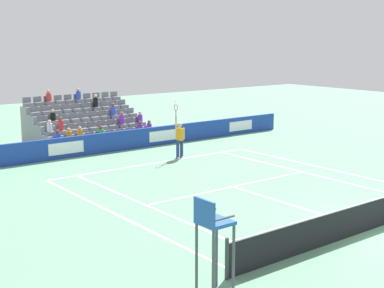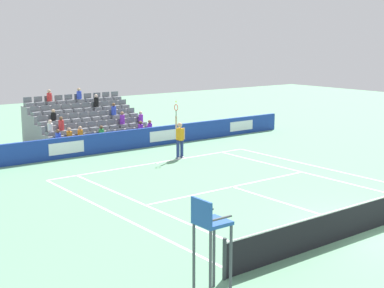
{
  "view_description": "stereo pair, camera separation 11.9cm",
  "coord_description": "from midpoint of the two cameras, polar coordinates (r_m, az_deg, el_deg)",
  "views": [
    {
      "loc": [
        14.43,
        9.59,
        5.82
      ],
      "look_at": [
        -0.78,
        -10.07,
        1.1
      ],
      "focal_mm": 51.99,
      "sensor_mm": 36.0,
      "label": 1
    },
    {
      "loc": [
        14.33,
        9.67,
        5.82
      ],
      "look_at": [
        -0.78,
        -10.07,
        1.1
      ],
      "focal_mm": 51.99,
      "sensor_mm": 36.0,
      "label": 2
    }
  ],
  "objects": [
    {
      "name": "ground_plane",
      "position": [
        18.26,
        17.67,
        -8.36
      ],
      "size": [
        80.0,
        80.0,
        0.0
      ],
      "primitive_type": "plane",
      "color": "#669E77"
    },
    {
      "name": "line_baseline",
      "position": [
        26.53,
        -3.87,
        -1.94
      ],
      "size": [
        10.97,
        0.1,
        0.01
      ],
      "primitive_type": "cube",
      "color": "white",
      "rests_on": "ground"
    },
    {
      "name": "line_service",
      "position": [
        22.31,
        4.05,
        -4.39
      ],
      "size": [
        8.23,
        0.1,
        0.01
      ],
      "primitive_type": "cube",
      "color": "white",
      "rests_on": "ground"
    },
    {
      "name": "line_centre_service",
      "position": [
        20.13,
        10.15,
        -6.22
      ],
      "size": [
        0.1,
        6.4,
        0.01
      ],
      "primitive_type": "cube",
      "color": "white",
      "rests_on": "ground"
    },
    {
      "name": "line_singles_sideline_left",
      "position": [
        19.54,
        -4.16,
        -6.6
      ],
      "size": [
        0.1,
        11.89,
        0.01
      ],
      "primitive_type": "cube",
      "color": "white",
      "rests_on": "ground"
    },
    {
      "name": "line_singles_sideline_right",
      "position": [
        24.87,
        11.86,
        -3.01
      ],
      "size": [
        0.1,
        11.89,
        0.01
      ],
      "primitive_type": "cube",
      "color": "white",
      "rests_on": "ground"
    },
    {
      "name": "line_doubles_sideline_left",
      "position": [
        18.86,
        -7.65,
        -7.32
      ],
      "size": [
        0.1,
        11.89,
        0.01
      ],
      "primitive_type": "cube",
      "color": "white",
      "rests_on": "ground"
    },
    {
      "name": "line_doubles_sideline_right",
      "position": [
        25.91,
        13.83,
        -2.54
      ],
      "size": [
        0.1,
        11.89,
        0.01
      ],
      "primitive_type": "cube",
      "color": "white",
      "rests_on": "ground"
    },
    {
      "name": "line_centre_mark",
      "position": [
        26.45,
        -3.75,
        -1.97
      ],
      "size": [
        0.1,
        0.2,
        0.01
      ],
      "primitive_type": "cube",
      "color": "white",
      "rests_on": "ground"
    },
    {
      "name": "sponsor_barrier",
      "position": [
        29.47,
        -7.84,
        0.29
      ],
      "size": [
        23.32,
        0.22,
        1.04
      ],
      "color": "#193899",
      "rests_on": "ground"
    },
    {
      "name": "tennis_net",
      "position": [
        18.11,
        17.76,
        -6.89
      ],
      "size": [
        11.97,
        0.1,
        1.07
      ],
      "color": "#33383D",
      "rests_on": "ground"
    },
    {
      "name": "tennis_player",
      "position": [
        27.35,
        -1.41,
        0.58
      ],
      "size": [
        0.53,
        0.36,
        2.85
      ],
      "color": "navy",
      "rests_on": "ground"
    },
    {
      "name": "umpire_chair",
      "position": [
        12.69,
        1.85,
        -9.06
      ],
      "size": [
        0.7,
        0.7,
        2.34
      ],
      "color": "#474C54",
      "rests_on": "ground"
    },
    {
      "name": "stadium_stand",
      "position": [
        32.51,
        -10.99,
        1.7
      ],
      "size": [
        6.2,
        4.75,
        2.97
      ],
      "color": "gray",
      "rests_on": "ground"
    },
    {
      "name": "loose_tennis_ball",
      "position": [
        20.25,
        16.06,
        -6.28
      ],
      "size": [
        0.07,
        0.07,
        0.07
      ],
      "primitive_type": "sphere",
      "color": "#D1E533",
      "rests_on": "ground"
    }
  ]
}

